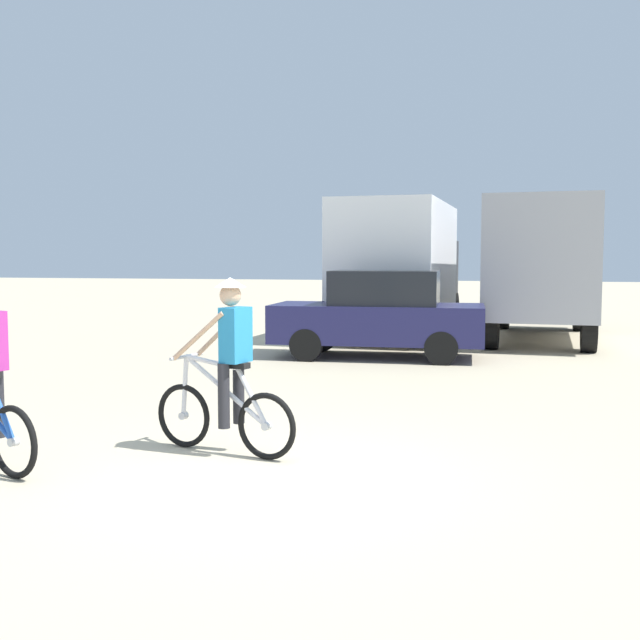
# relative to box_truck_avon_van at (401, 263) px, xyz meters

# --- Properties ---
(ground_plane) EXTENTS (120.00, 120.00, 0.00)m
(ground_plane) POSITION_rel_box_truck_avon_van_xyz_m (0.35, -12.89, -1.87)
(ground_plane) COLOR beige
(box_truck_avon_van) EXTENTS (2.68, 6.85, 3.35)m
(box_truck_avon_van) POSITION_rel_box_truck_avon_van_xyz_m (0.00, 0.00, 0.00)
(box_truck_avon_van) COLOR white
(box_truck_avon_van) RESTS_ON ground
(box_truck_grey_hauler) EXTENTS (2.74, 6.87, 3.35)m
(box_truck_grey_hauler) POSITION_rel_box_truck_avon_van_xyz_m (3.46, -0.17, 0.00)
(box_truck_grey_hauler) COLOR #9E9EA3
(box_truck_grey_hauler) RESTS_ON ground
(sedan_parked) EXTENTS (4.26, 1.91, 1.76)m
(sedan_parked) POSITION_rel_box_truck_avon_van_xyz_m (0.14, -4.41, -0.99)
(sedan_parked) COLOR #1E1E4C
(sedan_parked) RESTS_ON ground
(cyclist_cowboy_hat) EXTENTS (1.68, 0.64, 1.82)m
(cyclist_cowboy_hat) POSITION_rel_box_truck_avon_van_xyz_m (-0.22, -12.20, -1.03)
(cyclist_cowboy_hat) COLOR black
(cyclist_cowboy_hat) RESTS_ON ground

